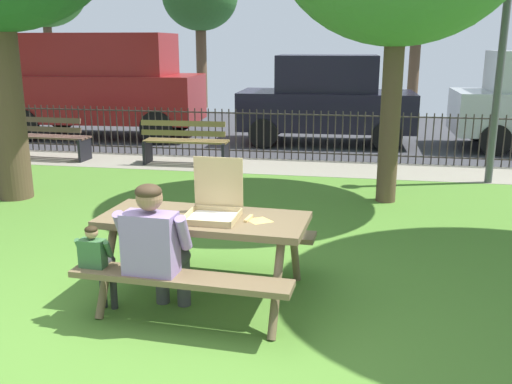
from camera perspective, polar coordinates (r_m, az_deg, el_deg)
name	(u,v)px	position (r m, az deg, el deg)	size (l,w,h in m)	color
ground	(193,264)	(6.01, -6.40, -7.21)	(28.00, 11.21, 0.02)	#4C7B2B
cobblestone_walkway	(268,166)	(10.60, 1.24, 2.60)	(28.00, 1.40, 0.01)	gray
street_asphalt	(295,132)	(14.84, 3.97, 6.08)	(28.00, 7.30, 0.01)	#38383D
picnic_table_foreground	(204,235)	(5.00, -5.25, -4.36)	(1.88, 1.58, 0.79)	brown
pizza_box_open	(215,203)	(4.91, -4.20, -1.14)	(0.45, 0.47, 0.50)	tan
pizza_slice_on_table	(257,220)	(4.82, 0.07, -2.80)	(0.22, 0.19, 0.02)	#F9D25E
adult_at_table	(156,246)	(4.62, -10.08, -5.36)	(0.62, 0.61, 1.19)	#3E3E3E
child_at_table	(97,260)	(4.88, -15.71, -6.62)	(0.31, 0.30, 0.81)	#2D2D2D
iron_fence_streetside	(274,134)	(11.19, 1.84, 5.85)	(22.98, 0.03, 0.97)	#2D2823
park_bench_left	(49,138)	(11.89, -20.20, 5.09)	(1.62, 0.53, 0.85)	brown
park_bench_center	(185,143)	(10.75, -7.14, 4.94)	(1.61, 0.50, 0.85)	olive
lamp_post_walkway	(505,24)	(9.86, 23.82, 15.21)	(0.28, 0.28, 4.12)	#4C4C51
parked_car_left	(102,83)	(14.39, -15.24, 10.59)	(4.81, 2.30, 2.46)	maroon
parked_car_center	(327,99)	(13.04, 7.13, 9.30)	(3.95, 1.93, 1.98)	black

